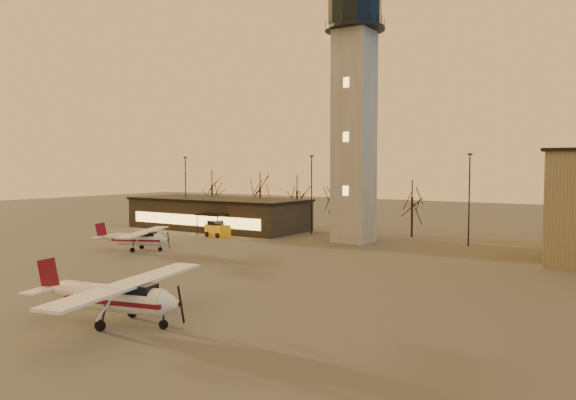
{
  "coord_description": "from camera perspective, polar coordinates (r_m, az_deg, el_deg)",
  "views": [
    {
      "loc": [
        28.87,
        -27.9,
        8.76
      ],
      "look_at": [
        2.11,
        13.0,
        5.8
      ],
      "focal_mm": 35.0,
      "sensor_mm": 36.0,
      "label": 1
    }
  ],
  "objects": [
    {
      "name": "terminal",
      "position": [
        78.84,
        -7.13,
        -1.36
      ],
      "size": [
        25.4,
        12.2,
        4.3
      ],
      "color": "black",
      "rests_on": "ground"
    },
    {
      "name": "cessna_rear",
      "position": [
        60.03,
        -14.72,
        -4.07
      ],
      "size": [
        8.48,
        10.14,
        2.92
      ],
      "rotation": [
        0.0,
        0.0,
        0.44
      ],
      "color": "silver",
      "rests_on": "ground"
    },
    {
      "name": "service_cart",
      "position": [
        70.21,
        -7.2,
        -3.1
      ],
      "size": [
        3.38,
        2.47,
        1.97
      ],
      "rotation": [
        0.0,
        0.0,
        -0.19
      ],
      "color": "#E9A10D",
      "rests_on": "ground"
    },
    {
      "name": "control_tower",
      "position": [
        65.13,
        6.75,
        10.12
      ],
      "size": [
        6.8,
        6.8,
        32.6
      ],
      "color": "gray",
      "rests_on": "ground"
    },
    {
      "name": "light_poles",
      "position": [
        65.46,
        7.46,
        0.51
      ],
      "size": [
        58.5,
        12.25,
        10.14
      ],
      "color": "black",
      "rests_on": "ground"
    },
    {
      "name": "tree_row",
      "position": [
        79.48,
        0.78,
        1.44
      ],
      "size": [
        37.2,
        9.2,
        8.8
      ],
      "color": "black",
      "rests_on": "ground"
    },
    {
      "name": "ground",
      "position": [
        41.09,
        -12.64,
        -8.92
      ],
      "size": [
        220.0,
        220.0,
        0.0
      ],
      "primitive_type": "plane",
      "color": "#484543",
      "rests_on": "ground"
    },
    {
      "name": "cessna_front",
      "position": [
        32.68,
        -16.31,
        -10.06
      ],
      "size": [
        10.12,
        12.66,
        3.49
      ],
      "rotation": [
        0.0,
        0.0,
        0.24
      ],
      "color": "white",
      "rests_on": "ground"
    }
  ]
}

